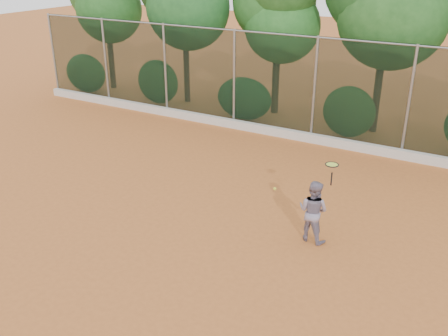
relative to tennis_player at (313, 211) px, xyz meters
The scene contains 7 objects.
ground 2.57m from the tennis_player, 156.85° to the right, with size 80.00×80.00×0.00m, color #BA642C.
concrete_curb 6.30m from the tennis_player, 111.23° to the left, with size 24.00×0.20×0.30m, color beige.
tennis_player is the anchor object (origin of this frame).
chainlink_fence 6.54m from the tennis_player, 110.65° to the left, with size 24.09×0.09×3.50m.
foliage_backdrop 9.25m from the tennis_player, 109.39° to the left, with size 23.70×3.63×7.55m.
tennis_racket 1.21m from the tennis_player, ahead, with size 0.35×0.35×0.51m.
tennis_ball_in_flight 1.03m from the tennis_player, 150.10° to the right, with size 0.07×0.07×0.07m.
Camera 1 is at (5.34, -8.38, 6.00)m, focal length 40.00 mm.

